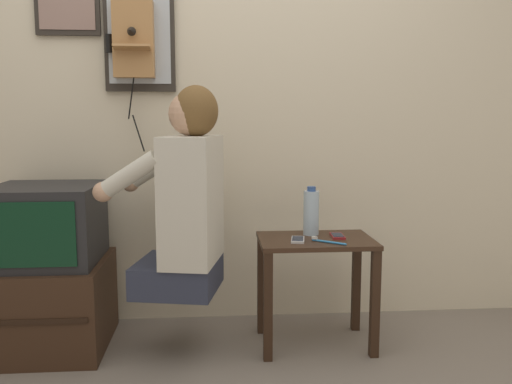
# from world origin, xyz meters

# --- Properties ---
(wall_back) EXTENTS (6.80, 0.05, 2.55)m
(wall_back) POSITION_xyz_m (0.00, 1.21, 1.27)
(wall_back) COLOR beige
(wall_back) RESTS_ON ground_plane
(side_table) EXTENTS (0.54, 0.38, 0.53)m
(side_table) POSITION_xyz_m (0.46, 0.77, 0.41)
(side_table) COLOR #382316
(side_table) RESTS_ON ground_plane
(person) EXTENTS (0.57, 0.49, 0.94)m
(person) POSITION_xyz_m (-0.15, 0.71, 0.74)
(person) COLOR #2D3347
(person) RESTS_ON ground_plane
(tv_stand) EXTENTS (0.57, 0.57, 0.42)m
(tv_stand) POSITION_xyz_m (-0.83, 0.84, 0.21)
(tv_stand) COLOR #382316
(tv_stand) RESTS_ON ground_plane
(television) EXTENTS (0.48, 0.50, 0.36)m
(television) POSITION_xyz_m (-0.81, 0.84, 0.60)
(television) COLOR #232326
(television) RESTS_ON tv_stand
(wall_phone_antique) EXTENTS (0.24, 0.18, 0.80)m
(wall_phone_antique) POSITION_xyz_m (-0.42, 1.12, 1.49)
(wall_phone_antique) COLOR #AD7A47
(wall_mirror) EXTENTS (0.36, 0.03, 0.77)m
(wall_mirror) POSITION_xyz_m (-0.40, 1.16, 1.62)
(wall_mirror) COLOR #2D2823
(cell_phone_held) EXTENTS (0.08, 0.13, 0.01)m
(cell_phone_held) POSITION_xyz_m (0.36, 0.72, 0.53)
(cell_phone_held) COLOR silver
(cell_phone_held) RESTS_ON side_table
(cell_phone_spare) EXTENTS (0.07, 0.13, 0.01)m
(cell_phone_spare) POSITION_xyz_m (0.57, 0.79, 0.53)
(cell_phone_spare) COLOR maroon
(cell_phone_spare) RESTS_ON side_table
(water_bottle) EXTENTS (0.08, 0.08, 0.24)m
(water_bottle) POSITION_xyz_m (0.45, 0.85, 0.64)
(water_bottle) COLOR #ADC6DB
(water_bottle) RESTS_ON side_table
(toothbrush) EXTENTS (0.14, 0.12, 0.02)m
(toothbrush) POSITION_xyz_m (0.49, 0.67, 0.54)
(toothbrush) COLOR #338CD8
(toothbrush) RESTS_ON side_table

